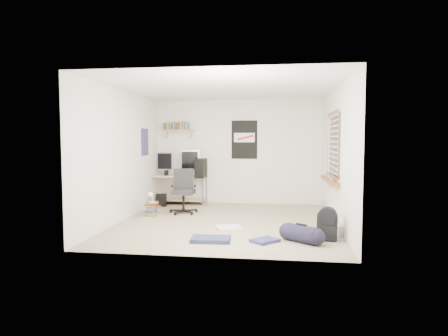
# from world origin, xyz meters

# --- Properties ---
(floor) EXTENTS (4.00, 4.50, 0.01)m
(floor) POSITION_xyz_m (0.00, 0.00, -0.01)
(floor) COLOR gray
(floor) RESTS_ON ground
(ceiling) EXTENTS (4.00, 4.50, 0.01)m
(ceiling) POSITION_xyz_m (0.00, 0.00, 2.50)
(ceiling) COLOR white
(ceiling) RESTS_ON ground
(back_wall) EXTENTS (4.00, 0.01, 2.50)m
(back_wall) POSITION_xyz_m (0.00, 2.25, 1.25)
(back_wall) COLOR silver
(back_wall) RESTS_ON ground
(left_wall) EXTENTS (0.01, 4.50, 2.50)m
(left_wall) POSITION_xyz_m (-2.00, 0.00, 1.25)
(left_wall) COLOR silver
(left_wall) RESTS_ON ground
(right_wall) EXTENTS (0.01, 4.50, 2.50)m
(right_wall) POSITION_xyz_m (2.00, 0.00, 1.25)
(right_wall) COLOR silver
(right_wall) RESTS_ON ground
(desk) EXTENTS (1.57, 1.02, 0.66)m
(desk) POSITION_xyz_m (-1.45, 2.00, 0.36)
(desk) COLOR beige
(desk) RESTS_ON floor
(monitor_left) EXTENTS (0.40, 0.13, 0.43)m
(monitor_left) POSITION_xyz_m (-1.75, 1.96, 0.88)
(monitor_left) COLOR #A8A7AC
(monitor_left) RESTS_ON desk
(monitor_right) EXTENTS (0.45, 0.20, 0.48)m
(monitor_right) POSITION_xyz_m (-1.13, 2.00, 0.90)
(monitor_right) COLOR #A7A8AC
(monitor_right) RESTS_ON desk
(pc_tower) EXTENTS (0.23, 0.44, 0.45)m
(pc_tower) POSITION_xyz_m (-0.82, 1.75, 0.89)
(pc_tower) COLOR black
(pc_tower) RESTS_ON desk
(keyboard) EXTENTS (0.43, 0.28, 0.02)m
(keyboard) POSITION_xyz_m (-1.25, 1.74, 0.67)
(keyboard) COLOR black
(keyboard) RESTS_ON desk
(speaker_left) EXTENTS (0.09, 0.09, 0.16)m
(speaker_left) POSITION_xyz_m (-1.69, 1.85, 0.74)
(speaker_left) COLOR black
(speaker_left) RESTS_ON desk
(speaker_right) EXTENTS (0.11, 0.11, 0.18)m
(speaker_right) POSITION_xyz_m (-1.08, 1.74, 0.75)
(speaker_right) COLOR black
(speaker_right) RESTS_ON desk
(office_chair) EXTENTS (0.74, 0.74, 0.94)m
(office_chair) POSITION_xyz_m (-1.02, 0.78, 0.49)
(office_chair) COLOR #232325
(office_chair) RESTS_ON floor
(wall_shelf) EXTENTS (0.80, 0.22, 0.24)m
(wall_shelf) POSITION_xyz_m (-1.45, 2.14, 1.78)
(wall_shelf) COLOR tan
(wall_shelf) RESTS_ON back_wall
(poster_back_wall) EXTENTS (0.62, 0.03, 0.92)m
(poster_back_wall) POSITION_xyz_m (0.15, 2.23, 1.55)
(poster_back_wall) COLOR black
(poster_back_wall) RESTS_ON back_wall
(poster_left_wall) EXTENTS (0.02, 0.42, 0.60)m
(poster_left_wall) POSITION_xyz_m (-1.99, 1.20, 1.50)
(poster_left_wall) COLOR navy
(poster_left_wall) RESTS_ON left_wall
(window) EXTENTS (0.10, 1.50, 1.26)m
(window) POSITION_xyz_m (1.95, 0.30, 1.45)
(window) COLOR brown
(window) RESTS_ON right_wall
(baseboard_heater) EXTENTS (0.08, 2.50, 0.18)m
(baseboard_heater) POSITION_xyz_m (1.96, 0.30, 0.09)
(baseboard_heater) COLOR #B7B2A8
(baseboard_heater) RESTS_ON floor
(backpack) EXTENTS (0.35, 0.30, 0.40)m
(backpack) POSITION_xyz_m (1.72, -1.11, 0.20)
(backpack) COLOR black
(backpack) RESTS_ON floor
(duffel_bag) EXTENTS (0.37, 0.37, 0.52)m
(duffel_bag) POSITION_xyz_m (1.31, -1.32, 0.14)
(duffel_bag) COLOR black
(duffel_bag) RESTS_ON floor
(tshirt) EXTENTS (0.53, 0.49, 0.04)m
(tshirt) POSITION_xyz_m (0.11, -0.54, 0.02)
(tshirt) COLOR silver
(tshirt) RESTS_ON floor
(jeans_a) EXTENTS (0.62, 0.41, 0.07)m
(jeans_a) POSITION_xyz_m (-0.06, -1.43, 0.03)
(jeans_a) COLOR navy
(jeans_a) RESTS_ON floor
(jeans_b) EXTENTS (0.49, 0.49, 0.05)m
(jeans_b) POSITION_xyz_m (0.76, -1.37, 0.03)
(jeans_b) COLOR navy
(jeans_b) RESTS_ON floor
(book_stack) EXTENTS (0.56, 0.49, 0.34)m
(book_stack) POSITION_xyz_m (-1.58, 0.37, 0.15)
(book_stack) COLOR brown
(book_stack) RESTS_ON floor
(desk_lamp) EXTENTS (0.14, 0.21, 0.20)m
(desk_lamp) POSITION_xyz_m (-1.56, 0.35, 0.38)
(desk_lamp) COLOR silver
(desk_lamp) RESTS_ON book_stack
(subwoofer) EXTENTS (0.29, 0.29, 0.27)m
(subwoofer) POSITION_xyz_m (-1.75, 1.61, 0.14)
(subwoofer) COLOR black
(subwoofer) RESTS_ON floor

